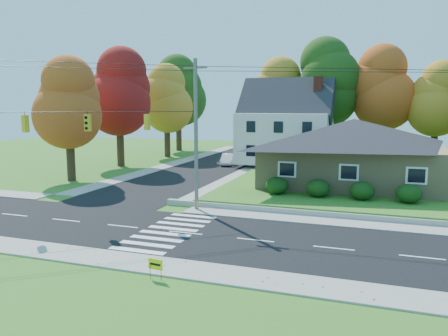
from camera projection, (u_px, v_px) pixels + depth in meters
The scene contains 21 objects.
ground at pixel (185, 233), 24.13m from camera, with size 120.00×120.00×0.00m, color #3D7923.
road_main at pixel (185, 233), 24.13m from camera, with size 90.00×8.00×0.02m, color black.
road_cross at pixel (214, 165), 51.03m from camera, with size 8.00×44.00×0.02m, color black.
sidewalk_north at pixel (216, 212), 28.80m from camera, with size 90.00×2.00×0.08m, color #9C9A90.
sidewalk_south at pixel (139, 263), 19.45m from camera, with size 90.00×2.00×0.08m, color #9C9A90.
lawn at pixel (412, 180), 39.51m from camera, with size 30.00×30.00×0.50m, color #3D7923.
ranch_house at pixel (353, 151), 36.02m from camera, with size 14.60×10.60×5.40m.
colonial_house at pixel (286, 126), 49.63m from camera, with size 10.40×8.40×9.60m.
hedge_row at pixel (340, 189), 30.69m from camera, with size 10.70×1.70×1.27m.
traffic_infrastructure at pixel (192, 138), 24.70m from camera, with size 38.10×10.66×10.00m.
tree_lot_0 at pixel (280, 95), 55.37m from camera, with size 6.72×6.72×12.51m.
tree_lot_1 at pixel (328, 83), 52.30m from camera, with size 7.84×7.84×14.60m.
tree_lot_2 at pixel (380, 88), 51.38m from camera, with size 7.28×7.28×13.56m.
tree_lot_3 at pixel (437, 99), 48.69m from camera, with size 6.16×6.16×11.47m.
tree_west_0 at pixel (68, 103), 39.83m from camera, with size 6.16×6.16×11.47m.
tree_west_1 at pixel (119, 92), 49.32m from camera, with size 7.28×7.28×13.56m.
tree_west_2 at pixel (167, 99), 58.44m from camera, with size 6.72×6.72×12.51m.
tree_west_3 at pixel (178, 91), 66.38m from camera, with size 7.84×7.84×14.60m.
white_car at pixel (228, 159), 51.27m from camera, with size 1.35×3.88×1.28m, color silver.
fire_hydrant at pixel (197, 205), 29.41m from camera, with size 0.40×0.31×0.70m.
yard_sign at pixel (155, 265), 17.70m from camera, with size 0.68×0.10×0.85m.
Camera 1 is at (9.68, -21.37, 7.04)m, focal length 35.00 mm.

